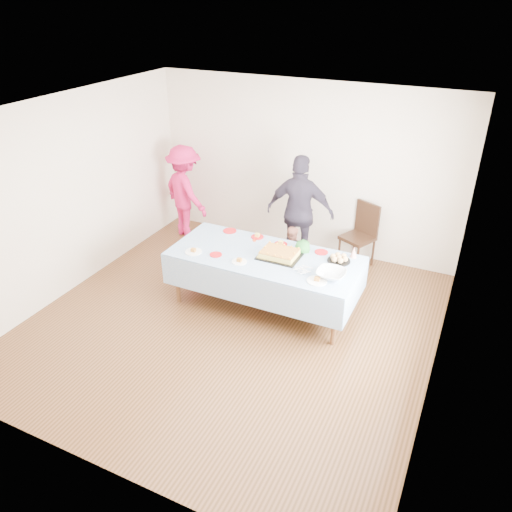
# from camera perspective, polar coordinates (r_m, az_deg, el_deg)

# --- Properties ---
(ground) EXTENTS (5.00, 5.00, 0.00)m
(ground) POSITION_cam_1_polar(r_m,az_deg,el_deg) (6.61, -2.69, -7.57)
(ground) COLOR #422A13
(ground) RESTS_ON ground
(room_walls) EXTENTS (5.04, 5.04, 2.72)m
(room_walls) POSITION_cam_1_polar(r_m,az_deg,el_deg) (5.73, -2.59, 6.75)
(room_walls) COLOR beige
(room_walls) RESTS_ON ground
(party_table) EXTENTS (2.50, 1.10, 0.78)m
(party_table) POSITION_cam_1_polar(r_m,az_deg,el_deg) (6.56, 0.97, -0.35)
(party_table) COLOR brown
(party_table) RESTS_ON ground
(birthday_cake) EXTENTS (0.53, 0.41, 0.09)m
(birthday_cake) POSITION_cam_1_polar(r_m,az_deg,el_deg) (6.48, 2.69, 0.23)
(birthday_cake) COLOR black
(birthday_cake) RESTS_ON party_table
(rolls_tray) EXTENTS (0.30, 0.30, 0.09)m
(rolls_tray) POSITION_cam_1_polar(r_m,az_deg,el_deg) (6.46, 9.46, -0.31)
(rolls_tray) COLOR black
(rolls_tray) RESTS_ON party_table
(punch_bowl) EXTENTS (0.36, 0.36, 0.09)m
(punch_bowl) POSITION_cam_1_polar(r_m,az_deg,el_deg) (6.10, 8.59, -2.04)
(punch_bowl) COLOR silver
(punch_bowl) RESTS_ON party_table
(party_hat) EXTENTS (0.09, 0.09, 0.15)m
(party_hat) POSITION_cam_1_polar(r_m,az_deg,el_deg) (6.57, 11.11, 0.43)
(party_hat) COLOR silver
(party_hat) RESTS_ON party_table
(fork_pile) EXTENTS (0.24, 0.18, 0.07)m
(fork_pile) POSITION_cam_1_polar(r_m,az_deg,el_deg) (6.17, 5.44, -1.58)
(fork_pile) COLOR white
(fork_pile) RESTS_ON party_table
(plate_red_far_a) EXTENTS (0.19, 0.19, 0.01)m
(plate_red_far_a) POSITION_cam_1_polar(r_m,az_deg,el_deg) (7.19, -3.02, 2.89)
(plate_red_far_a) COLOR red
(plate_red_far_a) RESTS_ON party_table
(plate_red_far_b) EXTENTS (0.18, 0.18, 0.01)m
(plate_red_far_b) POSITION_cam_1_polar(r_m,az_deg,el_deg) (7.00, 0.15, 2.20)
(plate_red_far_b) COLOR red
(plate_red_far_b) RESTS_ON party_table
(plate_red_far_c) EXTENTS (0.18, 0.18, 0.01)m
(plate_red_far_c) POSITION_cam_1_polar(r_m,az_deg,el_deg) (6.81, 2.83, 1.36)
(plate_red_far_c) COLOR red
(plate_red_far_c) RESTS_ON party_table
(plate_red_far_d) EXTENTS (0.18, 0.18, 0.01)m
(plate_red_far_d) POSITION_cam_1_polar(r_m,az_deg,el_deg) (6.66, 7.47, 0.45)
(plate_red_far_d) COLOR red
(plate_red_far_d) RESTS_ON party_table
(plate_red_near) EXTENTS (0.16, 0.16, 0.01)m
(plate_red_near) POSITION_cam_1_polar(r_m,az_deg,el_deg) (6.56, -4.62, 0.16)
(plate_red_near) COLOR red
(plate_red_near) RESTS_ON party_table
(plate_white_left) EXTENTS (0.23, 0.23, 0.01)m
(plate_white_left) POSITION_cam_1_polar(r_m,az_deg,el_deg) (6.66, -7.16, 0.48)
(plate_white_left) COLOR white
(plate_white_left) RESTS_ON party_table
(plate_white_mid) EXTENTS (0.19, 0.19, 0.01)m
(plate_white_mid) POSITION_cam_1_polar(r_m,az_deg,el_deg) (6.37, -1.91, -0.66)
(plate_white_mid) COLOR white
(plate_white_mid) RESTS_ON party_table
(plate_white_right) EXTENTS (0.25, 0.25, 0.01)m
(plate_white_right) POSITION_cam_1_polar(r_m,az_deg,el_deg) (6.01, 6.98, -2.84)
(plate_white_right) COLOR white
(plate_white_right) RESTS_ON party_table
(dining_chair) EXTENTS (0.57, 0.57, 1.00)m
(dining_chair) POSITION_cam_1_polar(r_m,az_deg,el_deg) (7.87, 11.97, 2.79)
(dining_chair) COLOR black
(dining_chair) RESTS_ON ground
(toddler_left) EXTENTS (0.34, 0.28, 0.79)m
(toddler_left) POSITION_cam_1_polar(r_m,az_deg,el_deg) (7.12, -0.24, -0.88)
(toddler_left) COLOR #BA3A17
(toddler_left) RESTS_ON ground
(toddler_mid) EXTENTS (0.51, 0.40, 0.91)m
(toddler_mid) POSITION_cam_1_polar(r_m,az_deg,el_deg) (6.85, 5.23, -1.72)
(toddler_mid) COLOR #28782C
(toddler_mid) RESTS_ON ground
(toddler_right) EXTENTS (0.41, 0.32, 0.82)m
(toddler_right) POSITION_cam_1_polar(r_m,az_deg,el_deg) (7.41, 4.00, 0.47)
(toddler_right) COLOR #AB654F
(toddler_right) RESTS_ON ground
(adult_left) EXTENTS (1.19, 0.97, 1.60)m
(adult_left) POSITION_cam_1_polar(r_m,az_deg,el_deg) (8.61, -8.09, 7.26)
(adult_left) COLOR #C61855
(adult_left) RESTS_ON ground
(adult_right) EXTENTS (1.07, 0.54, 1.76)m
(adult_right) POSITION_cam_1_polar(r_m,az_deg,el_deg) (7.58, 5.06, 5.02)
(adult_right) COLOR #332C3C
(adult_right) RESTS_ON ground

